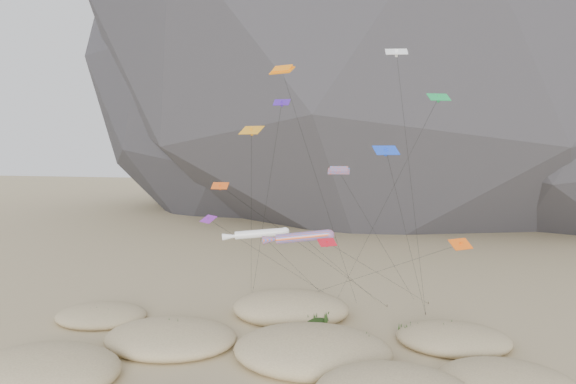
% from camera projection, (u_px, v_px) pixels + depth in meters
% --- Properties ---
extents(ground, '(500.00, 500.00, 0.00)m').
position_uv_depth(ground, '(280.00, 381.00, 46.79)').
color(ground, '#CCB789').
rests_on(ground, ground).
extents(dunes, '(52.33, 39.92, 3.95)m').
position_uv_depth(dunes, '(267.00, 352.00, 51.41)').
color(dunes, '#CCB789').
rests_on(dunes, ground).
extents(dune_grass, '(44.68, 31.13, 1.52)m').
position_uv_depth(dune_grass, '(297.00, 352.00, 51.01)').
color(dune_grass, black).
rests_on(dune_grass, ground).
extents(kite_stakes, '(21.44, 5.01, 0.30)m').
position_uv_depth(kite_stakes, '(342.00, 304.00, 68.76)').
color(kite_stakes, '#3F2D1E').
rests_on(kite_stakes, ground).
extents(rainbow_tube_kite, '(9.91, 18.28, 11.45)m').
position_uv_depth(rainbow_tube_kite, '(300.00, 237.00, 54.67)').
color(rainbow_tube_kite, '#FF571A').
rests_on(rainbow_tube_kite, ground).
extents(white_tube_kite, '(9.97, 12.69, 11.01)m').
position_uv_depth(white_tube_kite, '(257.00, 234.00, 58.71)').
color(white_tube_kite, white).
rests_on(white_tube_kite, ground).
extents(orange_parafoil, '(8.42, 11.50, 27.97)m').
position_uv_depth(orange_parafoil, '(283.00, 73.00, 58.81)').
color(orange_parafoil, orange).
rests_on(orange_parafoil, ground).
extents(multi_parafoil, '(8.52, 16.96, 17.52)m').
position_uv_depth(multi_parafoil, '(340.00, 173.00, 55.63)').
color(multi_parafoil, '#F34219').
rests_on(multi_parafoil, ground).
extents(delta_kites, '(28.32, 18.70, 29.45)m').
position_uv_depth(delta_kites, '(334.00, 160.00, 56.58)').
color(delta_kites, '#179A49').
rests_on(delta_kites, ground).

